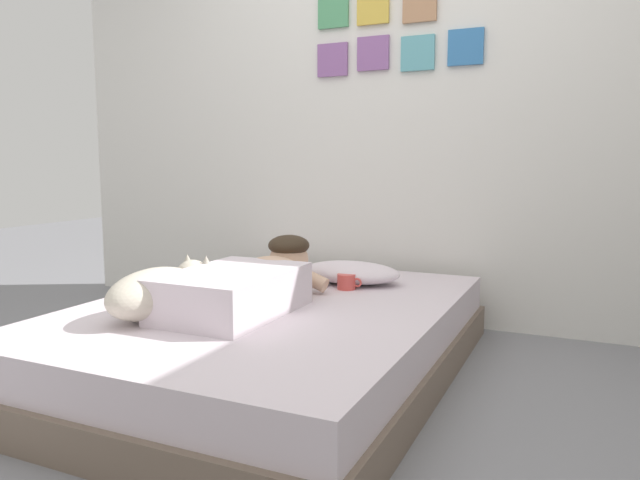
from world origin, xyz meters
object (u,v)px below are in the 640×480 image
(bed, at_px, (271,338))
(dog, at_px, (160,291))
(cell_phone, at_px, (237,298))
(coffee_cup, at_px, (347,282))
(pillow, at_px, (351,272))
(person_lying, at_px, (250,282))

(bed, bearing_deg, dog, -128.32)
(cell_phone, bearing_deg, coffee_cup, 47.77)
(bed, distance_m, coffee_cup, 0.49)
(bed, height_order, coffee_cup, coffee_cup)
(pillow, distance_m, dog, 1.04)
(coffee_cup, bearing_deg, person_lying, -116.71)
(bed, relative_size, pillow, 3.94)
(pillow, distance_m, person_lying, 0.68)
(dog, xyz_separation_m, coffee_cup, (0.50, 0.78, -0.07))
(coffee_cup, xyz_separation_m, cell_phone, (-0.37, -0.41, -0.03))
(bed, bearing_deg, coffee_cup, 63.98)
(person_lying, relative_size, dog, 1.60)
(person_lying, bearing_deg, coffee_cup, 63.29)
(pillow, xyz_separation_m, cell_phone, (-0.33, -0.56, -0.05))
(dog, bearing_deg, cell_phone, 71.56)
(bed, relative_size, coffee_cup, 16.38)
(person_lying, bearing_deg, dog, -130.58)
(person_lying, distance_m, coffee_cup, 0.56)
(dog, relative_size, coffee_cup, 4.60)
(pillow, bearing_deg, bed, -105.84)
(cell_phone, bearing_deg, dog, -108.44)
(dog, height_order, coffee_cup, dog)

